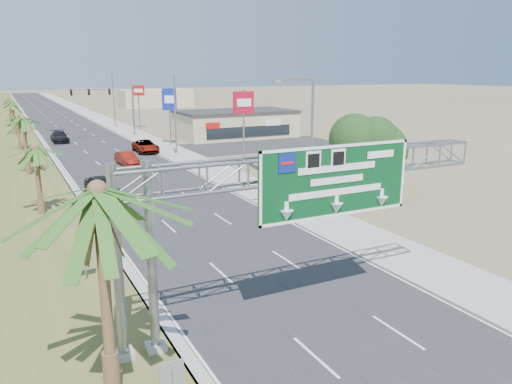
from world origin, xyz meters
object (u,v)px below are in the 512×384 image
at_px(signal_mast, 120,108).
at_px(car_far, 60,137).
at_px(car_left_lane, 102,186).
at_px(car_right_lane, 146,146).
at_px(pole_sign_blue, 169,102).
at_px(palm_near, 98,192).
at_px(sign_gantry, 299,181).
at_px(car_mid_lane, 127,159).
at_px(pole_sign_red_far, 138,94).
at_px(pole_sign_red_near, 244,107).
at_px(store_building, 236,125).

height_order(signal_mast, car_far, signal_mast).
bearing_deg(car_left_lane, car_right_lane, 58.26).
bearing_deg(car_left_lane, pole_sign_blue, 53.09).
relative_size(signal_mast, car_left_lane, 2.11).
xyz_separation_m(palm_near, pole_sign_blue, (18.97, 53.44, -0.77)).
bearing_deg(sign_gantry, car_right_lane, 82.67).
height_order(palm_near, car_mid_lane, palm_near).
distance_m(car_mid_lane, car_far, 23.64).
bearing_deg(pole_sign_red_far, car_left_lane, -107.92).
bearing_deg(signal_mast, sign_gantry, -95.74).
xyz_separation_m(signal_mast, pole_sign_blue, (4.60, -10.54, 1.31)).
bearing_deg(pole_sign_red_near, car_right_lane, 116.93).
bearing_deg(pole_sign_red_near, palm_near, -121.68).
bearing_deg(car_mid_lane, car_left_lane, -116.15).
xyz_separation_m(palm_near, car_left_lane, (4.78, 28.03, -6.10)).
bearing_deg(car_left_lane, pole_sign_red_far, 64.35).
bearing_deg(signal_mast, store_building, -19.54).
bearing_deg(car_mid_lane, sign_gantry, -97.54).
relative_size(sign_gantry, signal_mast, 1.63).
height_order(palm_near, pole_sign_red_far, palm_near).
distance_m(sign_gantry, car_right_lane, 47.96).
bearing_deg(store_building, pole_sign_red_near, -112.72).
height_order(signal_mast, car_right_lane, signal_mast).
distance_m(sign_gantry, store_building, 60.77).
relative_size(car_left_lane, car_mid_lane, 1.07).
distance_m(pole_sign_red_near, pole_sign_blue, 18.76).
bearing_deg(palm_near, store_building, 61.72).
xyz_separation_m(signal_mast, car_left_lane, (-9.59, -35.94, -4.02)).
relative_size(store_building, pole_sign_red_near, 2.14).
height_order(store_building, pole_sign_red_near, pole_sign_red_near).
bearing_deg(store_building, palm_near, -118.28).
xyz_separation_m(palm_near, store_building, (31.20, 58.00, -4.93)).
bearing_deg(pole_sign_blue, pole_sign_red_near, -82.22).
distance_m(sign_gantry, signal_mast, 62.37).
height_order(signal_mast, car_mid_lane, signal_mast).
bearing_deg(pole_sign_blue, car_left_lane, -119.18).
xyz_separation_m(sign_gantry, car_mid_lane, (1.80, 39.38, -5.31)).
relative_size(sign_gantry, car_far, 3.00).
height_order(pole_sign_blue, pole_sign_red_far, pole_sign_blue).
relative_size(signal_mast, pole_sign_red_far, 1.28).
bearing_deg(pole_sign_blue, car_far, 141.01).
relative_size(pole_sign_red_near, pole_sign_blue, 1.02).
bearing_deg(sign_gantry, pole_sign_blue, 78.12).
bearing_deg(sign_gantry, car_mid_lane, 87.38).
height_order(pole_sign_red_near, pole_sign_red_far, pole_sign_red_near).
relative_size(sign_gantry, car_left_lane, 3.44).
bearing_deg(palm_near, pole_sign_blue, 70.45).
height_order(palm_near, car_left_lane, palm_near).
bearing_deg(car_right_lane, signal_mast, 91.17).
relative_size(palm_near, car_right_lane, 1.46).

